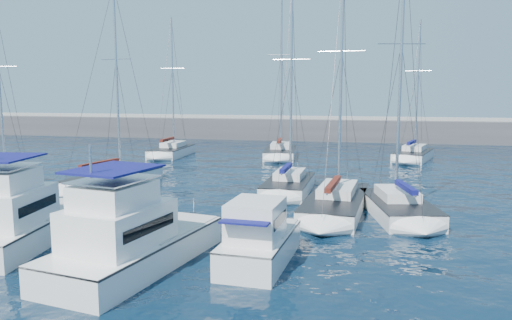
% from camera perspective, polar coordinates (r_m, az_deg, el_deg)
% --- Properties ---
extents(ground, '(220.00, 220.00, 0.00)m').
position_cam_1_polar(ground, '(24.05, -10.01, -9.61)').
color(ground, black).
rests_on(ground, ground).
extents(breakwater, '(160.00, 6.00, 4.45)m').
position_cam_1_polar(breakwater, '(73.99, 5.22, 3.19)').
color(breakwater, '#424244').
rests_on(breakwater, ground).
extents(motor_yacht_port_inner, '(4.55, 8.80, 4.69)m').
position_cam_1_polar(motor_yacht_port_inner, '(26.08, -25.77, -6.32)').
color(motor_yacht_port_inner, silver).
rests_on(motor_yacht_port_inner, ground).
extents(motor_yacht_stbd_inner, '(5.03, 9.18, 4.69)m').
position_cam_1_polar(motor_yacht_stbd_inner, '(21.04, -14.23, -9.08)').
color(motor_yacht_stbd_inner, silver).
rests_on(motor_yacht_stbd_inner, ground).
extents(motor_yacht_stbd_outer, '(2.77, 5.69, 3.20)m').
position_cam_1_polar(motor_yacht_stbd_outer, '(21.07, 0.32, -9.35)').
color(motor_yacht_stbd_outer, silver).
rests_on(motor_yacht_stbd_outer, ground).
extents(sailboat_mid_a, '(4.47, 7.42, 14.26)m').
position_cam_1_polar(sailboat_mid_a, '(41.41, -27.05, -2.19)').
color(sailboat_mid_a, silver).
rests_on(sailboat_mid_a, ground).
extents(sailboat_mid_b, '(4.75, 9.11, 15.25)m').
position_cam_1_polar(sailboat_mid_b, '(39.27, -15.97, -2.13)').
color(sailboat_mid_b, silver).
rests_on(sailboat_mid_b, ground).
extents(sailboat_mid_c, '(3.09, 7.30, 14.95)m').
position_cam_1_polar(sailboat_mid_c, '(35.51, 3.76, -2.87)').
color(sailboat_mid_c, silver).
rests_on(sailboat_mid_c, ground).
extents(sailboat_mid_d, '(3.93, 9.63, 15.22)m').
position_cam_1_polar(sailboat_mid_d, '(30.43, 9.15, -4.84)').
color(sailboat_mid_d, silver).
rests_on(sailboat_mid_d, ground).
extents(sailboat_mid_e, '(4.51, 7.72, 15.75)m').
position_cam_1_polar(sailboat_mid_e, '(29.98, 15.98, -5.18)').
color(sailboat_mid_e, silver).
rests_on(sailboat_mid_e, ground).
extents(sailboat_back_a, '(3.16, 7.51, 15.34)m').
position_cam_1_polar(sailboat_back_a, '(55.90, -9.59, 1.02)').
color(sailboat_back_a, silver).
rests_on(sailboat_back_a, ground).
extents(sailboat_back_b, '(3.90, 8.01, 17.65)m').
position_cam_1_polar(sailboat_back_b, '(53.97, 2.80, 0.90)').
color(sailboat_back_b, silver).
rests_on(sailboat_back_b, ground).
extents(sailboat_back_c, '(4.99, 7.95, 14.70)m').
position_cam_1_polar(sailboat_back_c, '(54.54, 17.55, 0.58)').
color(sailboat_back_c, silver).
rests_on(sailboat_back_c, ground).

